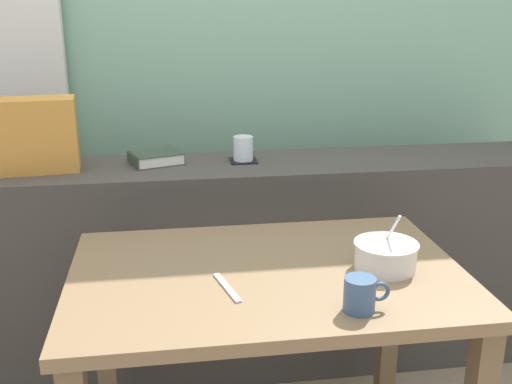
# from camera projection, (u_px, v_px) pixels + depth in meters

# --- Properties ---
(outdoor_backdrop) EXTENTS (4.80, 0.08, 2.80)m
(outdoor_backdrop) POSITION_uv_depth(u_px,v_px,m) (208.00, 7.00, 2.62)
(outdoor_backdrop) COLOR #84B293
(outdoor_backdrop) RESTS_ON ground
(dark_console_ledge) EXTENTS (2.80, 0.38, 0.84)m
(dark_console_ledge) POSITION_uv_depth(u_px,v_px,m) (224.00, 267.00, 2.39)
(dark_console_ledge) COLOR #423D38
(dark_console_ledge) RESTS_ON ground
(breakfast_table) EXTENTS (1.07, 0.71, 0.72)m
(breakfast_table) POSITION_uv_depth(u_px,v_px,m) (267.00, 308.00, 1.69)
(breakfast_table) COLOR brown
(breakfast_table) RESTS_ON ground
(coaster_square) EXTENTS (0.10, 0.10, 0.00)m
(coaster_square) POSITION_uv_depth(u_px,v_px,m) (243.00, 161.00, 2.29)
(coaster_square) COLOR black
(coaster_square) RESTS_ON dark_console_ledge
(juice_glass) EXTENTS (0.07, 0.07, 0.09)m
(juice_glass) POSITION_uv_depth(u_px,v_px,m) (243.00, 149.00, 2.28)
(juice_glass) COLOR white
(juice_glass) RESTS_ON coaster_square
(closed_book) EXTENTS (0.22, 0.19, 0.04)m
(closed_book) POSITION_uv_depth(u_px,v_px,m) (155.00, 158.00, 2.26)
(closed_book) COLOR #334233
(closed_book) RESTS_ON dark_console_ledge
(throw_pillow) EXTENTS (0.33, 0.17, 0.26)m
(throw_pillow) POSITION_uv_depth(u_px,v_px,m) (30.00, 135.00, 2.13)
(throw_pillow) COLOR #D18938
(throw_pillow) RESTS_ON dark_console_ledge
(soup_bowl) EXTENTS (0.18, 0.18, 0.16)m
(soup_bowl) POSITION_uv_depth(u_px,v_px,m) (385.00, 256.00, 1.66)
(soup_bowl) COLOR silver
(soup_bowl) RESTS_ON breakfast_table
(fork_utensil) EXTENTS (0.06, 0.17, 0.01)m
(fork_utensil) POSITION_uv_depth(u_px,v_px,m) (227.00, 287.00, 1.55)
(fork_utensil) COLOR silver
(fork_utensil) RESTS_ON breakfast_table
(ceramic_mug) EXTENTS (0.11, 0.08, 0.08)m
(ceramic_mug) POSITION_uv_depth(u_px,v_px,m) (360.00, 294.00, 1.43)
(ceramic_mug) COLOR #3D567A
(ceramic_mug) RESTS_ON breakfast_table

